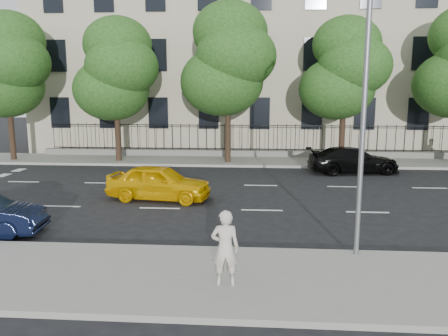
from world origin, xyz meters
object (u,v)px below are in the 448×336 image
object	(u,v)px
yellow_taxi	(159,182)
black_sedan	(353,160)
street_light	(361,68)
woman_near	(225,248)

from	to	relation	value
yellow_taxi	black_sedan	world-z (taller)	yellow_taxi
street_light	yellow_taxi	bearing A→B (deg)	140.35
black_sedan	yellow_taxi	bearing A→B (deg)	117.54
black_sedan	woman_near	size ratio (longest dim) A/B	2.84
woman_near	yellow_taxi	bearing A→B (deg)	-72.90
street_light	yellow_taxi	world-z (taller)	street_light
street_light	yellow_taxi	size ratio (longest dim) A/B	1.84
street_light	woman_near	bearing A→B (deg)	-141.89
street_light	black_sedan	xyz separation A→B (m)	(2.69, 12.43, -4.42)
yellow_taxi	black_sedan	bearing A→B (deg)	-46.61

